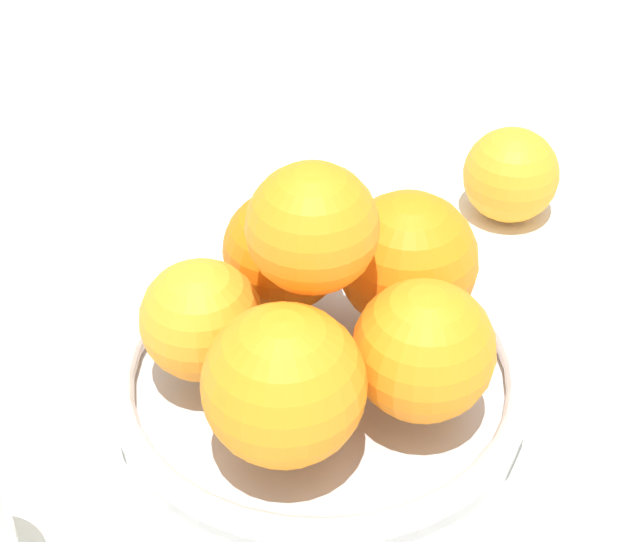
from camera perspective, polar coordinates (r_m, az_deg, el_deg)
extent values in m
plane|color=silver|center=(0.62, 0.00, -7.10)|extent=(4.00, 4.00, 0.00)
cylinder|color=silver|center=(0.61, 0.00, -6.50)|extent=(0.23, 0.23, 0.02)
torus|color=silver|center=(0.60, 0.00, -5.38)|extent=(0.24, 0.24, 0.01)
sphere|color=orange|center=(0.55, 5.54, -4.25)|extent=(0.08, 0.08, 0.08)
sphere|color=orange|center=(0.60, 4.69, 0.56)|extent=(0.08, 0.08, 0.08)
sphere|color=orange|center=(0.62, -1.93, 1.12)|extent=(0.07, 0.07, 0.07)
sphere|color=orange|center=(0.58, -6.35, -2.60)|extent=(0.07, 0.07, 0.07)
sphere|color=orange|center=(0.53, -1.93, -6.10)|extent=(0.08, 0.08, 0.08)
sphere|color=orange|center=(0.53, -0.23, 2.22)|extent=(0.07, 0.07, 0.07)
sphere|color=orange|center=(0.76, 10.15, 5.07)|extent=(0.07, 0.07, 0.07)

